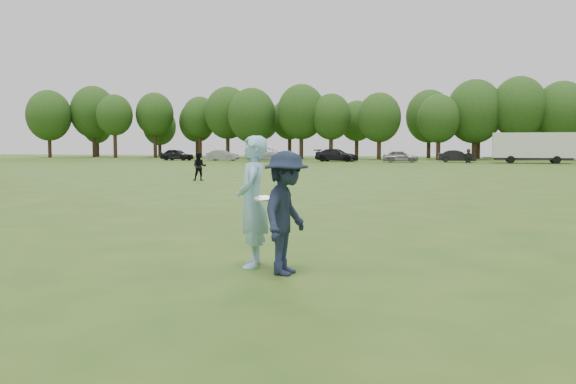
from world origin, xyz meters
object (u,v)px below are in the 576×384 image
object	(u,v)px
car_e	(400,156)
cargo_trailer	(533,146)
car_b	(222,155)
player_far_d	(468,156)
car_a	(177,155)
car_f	(457,156)
player_far_a	(199,167)
car_c	(270,155)
car_d	(337,155)
thrower	(252,202)
defender	(286,213)

from	to	relation	value
car_e	cargo_trailer	xyz separation A→B (m)	(13.62, 0.51, 1.11)
car_b	player_far_d	bearing A→B (deg)	-93.36
car_a	car_f	xyz separation A→B (m)	(34.02, 0.42, -0.05)
player_far_a	cargo_trailer	bearing A→B (deg)	42.55
car_b	car_c	xyz separation A→B (m)	(6.02, 0.26, 0.12)
cargo_trailer	player_far_a	bearing A→B (deg)	-117.21
car_d	car_f	world-z (taller)	car_d
car_e	car_b	bearing A→B (deg)	80.49
player_far_d	car_f	distance (m)	3.52
player_far_d	car_c	bearing A→B (deg)	173.77
car_e	cargo_trailer	bearing A→B (deg)	-94.38
thrower	car_d	distance (m)	61.99
car_a	cargo_trailer	xyz separation A→B (m)	(41.66, -1.15, 1.05)
car_a	car_b	world-z (taller)	car_a
thrower	car_b	bearing A→B (deg)	-173.04
player_far_d	car_e	world-z (taller)	player_far_d
car_a	car_c	distance (m)	12.44
car_c	cargo_trailer	world-z (taller)	cargo_trailer
thrower	car_b	size ratio (longest dim) A/B	0.50
thrower	player_far_a	world-z (taller)	thrower
car_d	car_e	bearing A→B (deg)	-95.42
player_far_a	player_far_d	world-z (taller)	player_far_d
defender	player_far_d	xyz separation A→B (m)	(2.43, 58.38, -0.13)
car_b	car_c	distance (m)	6.03
car_b	car_f	xyz separation A→B (m)	(27.61, 0.95, 0.02)
player_far_d	car_e	xyz separation A→B (m)	(-7.19, 1.22, -0.10)
car_e	player_far_a	bearing A→B (deg)	164.02
player_far_d	car_a	xyz separation A→B (m)	(-35.23, 2.88, -0.04)
car_f	player_far_d	bearing A→B (deg)	-164.10
player_far_d	car_b	xyz separation A→B (m)	(-28.82, 2.35, -0.11)
player_far_a	car_d	size ratio (longest dim) A/B	0.30
defender	car_f	size ratio (longest dim) A/B	0.44
car_f	car_a	bearing A→B (deg)	86.42
car_f	cargo_trailer	size ratio (longest dim) A/B	0.45
car_a	car_f	world-z (taller)	car_a
thrower	car_f	size ratio (longest dim) A/B	0.49
thrower	cargo_trailer	distance (m)	60.50
player_far_a	car_f	size ratio (longest dim) A/B	0.37
thrower	defender	bearing A→B (deg)	43.96
player_far_a	car_a	world-z (taller)	player_far_a
player_far_d	car_a	bearing A→B (deg)	175.63
defender	cargo_trailer	size ratio (longest dim) A/B	0.20
car_a	car_c	world-z (taller)	car_c
player_far_d	car_d	distance (m)	14.99
car_a	car_d	world-z (taller)	car_d
player_far_a	car_e	xyz separation A→B (m)	(6.40, 38.43, -0.09)
car_a	cargo_trailer	world-z (taller)	cargo_trailer
thrower	cargo_trailer	xyz separation A→B (m)	(9.52, 59.74, 0.77)
defender	cargo_trailer	world-z (taller)	cargo_trailer
player_far_a	car_e	world-z (taller)	player_far_a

